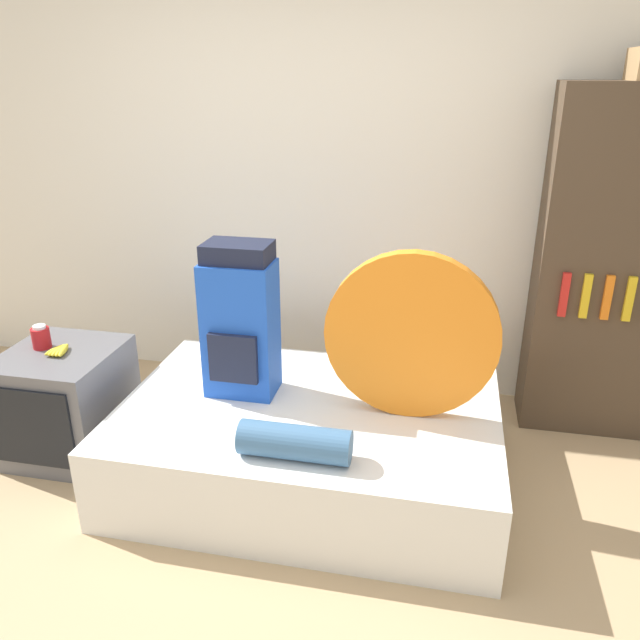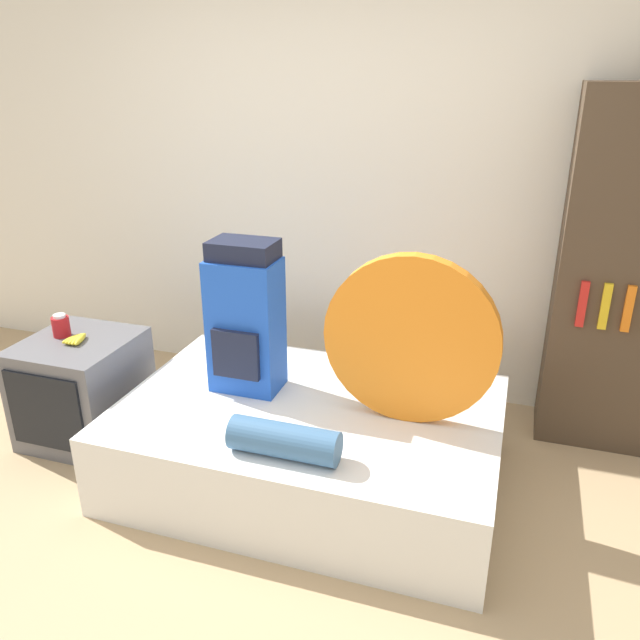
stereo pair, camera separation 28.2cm
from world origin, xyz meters
TOP-DOWN VIEW (x-y plane):
  - ground_plane at (0.00, 0.00)m, footprint 16.00×16.00m
  - wall_back at (0.00, 1.88)m, footprint 8.00×0.05m
  - bed at (0.19, 0.76)m, footprint 1.81×1.23m
  - backpack at (-0.17, 0.85)m, footprint 0.34×0.26m
  - tent_bag at (0.65, 0.79)m, footprint 0.79×0.07m
  - sleeping_roll at (0.23, 0.33)m, footprint 0.47×0.15m
  - television at (-1.13, 0.75)m, footprint 0.55×0.60m
  - canister at (-1.24, 0.79)m, footprint 0.09×0.09m
  - banana_bunch at (-1.11, 0.75)m, footprint 0.11×0.15m
  - bookshelf at (1.66, 1.63)m, footprint 0.79×0.36m

SIDE VIEW (x-z plane):
  - ground_plane at x=0.00m, z-range 0.00..0.00m
  - bed at x=0.19m, z-range 0.00..0.41m
  - television at x=-1.13m, z-range 0.00..0.58m
  - sleeping_roll at x=0.23m, z-range 0.41..0.56m
  - banana_bunch at x=-1.11m, z-range 0.58..0.61m
  - canister at x=-1.24m, z-range 0.57..0.70m
  - backpack at x=-0.17m, z-range 0.40..1.17m
  - tent_bag at x=0.65m, z-range 0.41..1.20m
  - bookshelf at x=1.66m, z-range 0.00..1.87m
  - wall_back at x=0.00m, z-range 0.00..2.60m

